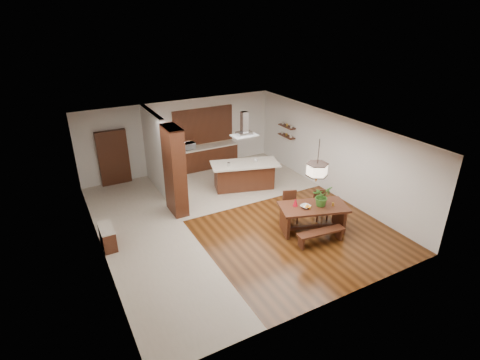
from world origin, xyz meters
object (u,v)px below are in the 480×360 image
microwave (189,146)px  pendant_lantern (318,161)px  fruit_bowl (306,207)px  dining_chair_left (291,207)px  foliage_plant (322,196)px  kitchen_island (244,175)px  dining_table (313,212)px  dining_bench (321,237)px  range_hood (244,124)px  hallway_console (108,237)px  dining_chair_right (321,206)px  island_cup (256,160)px

microwave → pendant_lantern: bearing=-88.1°
fruit_bowl → dining_chair_left: bearing=90.6°
foliage_plant → kitchen_island: size_ratio=0.23×
kitchen_island → microwave: microwave is taller
dining_table → kitchen_island: kitchen_island is taller
kitchen_island → fruit_bowl: bearing=-72.0°
dining_bench → dining_chair_left: (-0.05, 1.41, 0.29)m
dining_chair_left → fruit_bowl: (0.01, -0.69, 0.36)m
dining_table → dining_chair_left: 0.79m
range_hood → dining_bench: bearing=-88.1°
dining_chair_left → microwave: microwave is taller
fruit_bowl → range_hood: range_hood is taller
dining_bench → foliage_plant: bearing=54.6°
foliage_plant → dining_chair_left: bearing=121.9°
pendant_lantern → kitchen_island: bearing=95.8°
dining_table → foliage_plant: size_ratio=3.63×
fruit_bowl → microwave: bearing=101.9°
range_hood → microwave: range_hood is taller
pendant_lantern → fruit_bowl: bearing=172.2°
dining_bench → fruit_bowl: fruit_bowl is taller
dining_bench → hallway_console: bearing=153.1°
dining_chair_left → foliage_plant: (0.49, -0.79, 0.63)m
dining_table → kitchen_island: bearing=95.8°
fruit_bowl → dining_table: bearing=-7.8°
dining_chair_right → microwave: 6.08m
kitchen_island → island_cup: bearing=0.7°
fruit_bowl → foliage_plant: bearing=-11.3°
fruit_bowl → microwave: (-1.27, 6.02, 0.22)m
range_hood → dining_chair_left: bearing=-88.3°
fruit_bowl → kitchen_island: 3.54m
foliage_plant → fruit_bowl: 0.56m
dining_bench → island_cup: 4.22m
hallway_console → island_cup: island_cup is taller
range_hood → fruit_bowl: bearing=-88.5°
dining_chair_left → dining_chair_right: bearing=1.4°
dining_bench → island_cup: (0.28, 4.12, 0.86)m
range_hood → microwave: (-1.18, 2.49, -1.38)m
kitchen_island → island_cup: 0.70m
pendant_lantern → microwave: 6.35m
dining_chair_right → range_hood: size_ratio=1.03×
foliage_plant → fruit_bowl: foliage_plant is taller
dining_table → fruit_bowl: 0.37m
pendant_lantern → fruit_bowl: (-0.27, 0.04, -1.38)m
hallway_console → range_hood: bearing=16.3°
dining_bench → pendant_lantern: 2.16m
dining_bench → pendant_lantern: (0.23, 0.68, 2.04)m
kitchen_island → dining_bench: bearing=-71.7°
hallway_console → pendant_lantern: size_ratio=0.67×
island_cup → pendant_lantern: bearing=-91.0°
foliage_plant → island_cup: bearing=92.5°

